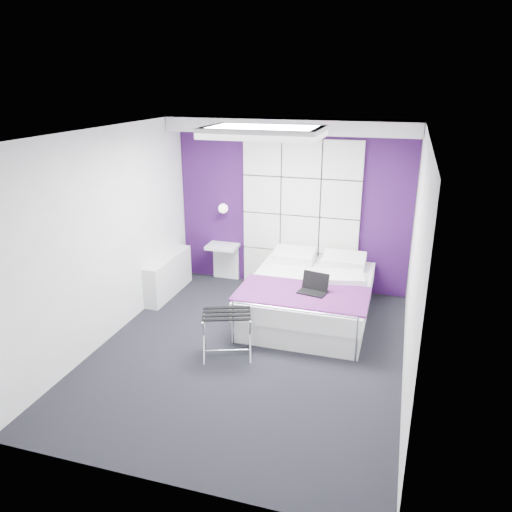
{
  "coord_description": "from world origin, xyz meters",
  "views": [
    {
      "loc": [
        1.61,
        -5.06,
        3.11
      ],
      "look_at": [
        -0.01,
        0.35,
        1.11
      ],
      "focal_mm": 35.0,
      "sensor_mm": 36.0,
      "label": 1
    }
  ],
  "objects": [
    {
      "name": "soffit",
      "position": [
        0.0,
        1.95,
        2.5
      ],
      "size": [
        3.58,
        0.5,
        0.2
      ],
      "primitive_type": "cube",
      "color": "silver",
      "rests_on": "wall_back"
    },
    {
      "name": "floor",
      "position": [
        0.0,
        0.0,
        0.0
      ],
      "size": [
        4.4,
        4.4,
        0.0
      ],
      "primitive_type": "plane",
      "color": "black",
      "rests_on": "ground"
    },
    {
      "name": "wall_left",
      "position": [
        -1.8,
        0.0,
        1.3
      ],
      "size": [
        0.0,
        4.4,
        4.4
      ],
      "primitive_type": "plane",
      "rotation": [
        1.57,
        0.0,
        1.57
      ],
      "color": "silver",
      "rests_on": "floor"
    },
    {
      "name": "accent_wall",
      "position": [
        0.0,
        2.19,
        1.3
      ],
      "size": [
        3.58,
        0.02,
        2.58
      ],
      "primitive_type": "cube",
      "color": "#331046",
      "rests_on": "wall_back"
    },
    {
      "name": "laptop",
      "position": [
        0.63,
        0.73,
        0.62
      ],
      "size": [
        0.35,
        0.25,
        0.25
      ],
      "rotation": [
        0.0,
        0.0,
        -0.2
      ],
      "color": "black",
      "rests_on": "bed"
    },
    {
      "name": "bed",
      "position": [
        0.51,
        1.14,
        0.3
      ],
      "size": [
        1.66,
        2.0,
        0.71
      ],
      "color": "silver",
      "rests_on": "floor"
    },
    {
      "name": "nightstand",
      "position": [
        -1.07,
        2.02,
        0.6
      ],
      "size": [
        0.49,
        0.38,
        0.05
      ],
      "primitive_type": "cube",
      "color": "silver",
      "rests_on": "wall_back"
    },
    {
      "name": "luggage_rack",
      "position": [
        -0.22,
        -0.15,
        0.28
      ],
      "size": [
        0.56,
        0.41,
        0.55
      ],
      "rotation": [
        0.0,
        0.0,
        0.34
      ],
      "color": "silver",
      "rests_on": "floor"
    },
    {
      "name": "wall_back",
      "position": [
        0.0,
        2.2,
        1.3
      ],
      "size": [
        3.6,
        0.0,
        3.6
      ],
      "primitive_type": "plane",
      "rotation": [
        1.57,
        0.0,
        0.0
      ],
      "color": "silver",
      "rests_on": "floor"
    },
    {
      "name": "headboard",
      "position": [
        0.15,
        2.14,
        1.17
      ],
      "size": [
        1.8,
        0.08,
        2.3
      ],
      "primitive_type": null,
      "color": "silver",
      "rests_on": "wall_back"
    },
    {
      "name": "wall_lamp",
      "position": [
        -1.05,
        2.06,
        1.22
      ],
      "size": [
        0.15,
        0.15,
        0.15
      ],
      "primitive_type": "sphere",
      "color": "white",
      "rests_on": "wall_back"
    },
    {
      "name": "skylight",
      "position": [
        0.0,
        0.6,
        2.55
      ],
      "size": [
        1.36,
        0.86,
        0.12
      ],
      "primitive_type": null,
      "color": "white",
      "rests_on": "ceiling"
    },
    {
      "name": "wall_right",
      "position": [
        1.8,
        0.0,
        1.3
      ],
      "size": [
        0.0,
        4.4,
        4.4
      ],
      "primitive_type": "plane",
      "rotation": [
        1.57,
        0.0,
        -1.57
      ],
      "color": "silver",
      "rests_on": "floor"
    },
    {
      "name": "radiator",
      "position": [
        -1.69,
        1.3,
        0.3
      ],
      "size": [
        0.22,
        1.2,
        0.6
      ],
      "primitive_type": "cube",
      "color": "silver",
      "rests_on": "floor"
    },
    {
      "name": "ceiling",
      "position": [
        0.0,
        0.0,
        2.6
      ],
      "size": [
        4.4,
        4.4,
        0.0
      ],
      "primitive_type": "plane",
      "rotation": [
        3.14,
        0.0,
        0.0
      ],
      "color": "white",
      "rests_on": "wall_back"
    }
  ]
}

